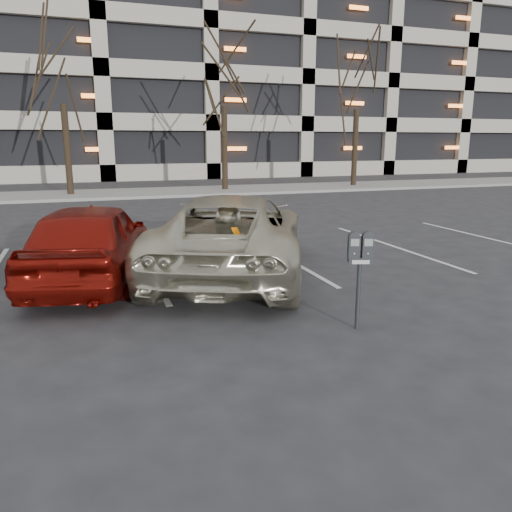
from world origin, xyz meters
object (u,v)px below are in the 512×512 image
tree_c (223,51)px  suv_silver (232,235)px  car_red (91,242)px  tree_d (359,60)px  parking_meter (360,257)px  tree_b (58,43)px

tree_c → suv_silver: (-4.01, -14.83, -5.62)m
car_red → tree_c: bearing=-100.7°
tree_d → parking_meter: (-10.25, -17.97, -5.37)m
tree_b → tree_d: (14.00, 0.00, 0.05)m
suv_silver → car_red: size_ratio=1.41×
tree_d → parking_meter: 21.37m
tree_c → parking_meter: bearing=-100.2°
tree_c → parking_meter: 19.04m
tree_b → car_red: 15.55m
parking_meter → car_red: car_red is taller
tree_d → car_red: tree_d is taller
tree_d → car_red: (-13.41, -14.51, -5.63)m
suv_silver → car_red: bearing=15.5°
parking_meter → car_red: size_ratio=0.30×
tree_b → car_red: size_ratio=2.11×
tree_c → suv_silver: bearing=-105.1°
tree_c → car_red: (-6.41, -14.51, -5.64)m
tree_b → parking_meter: size_ratio=6.95×
tree_b → parking_meter: 19.12m
tree_b → tree_c: 7.00m
suv_silver → car_red: (-2.40, 0.32, -0.03)m
suv_silver → tree_b: bearing=-55.6°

